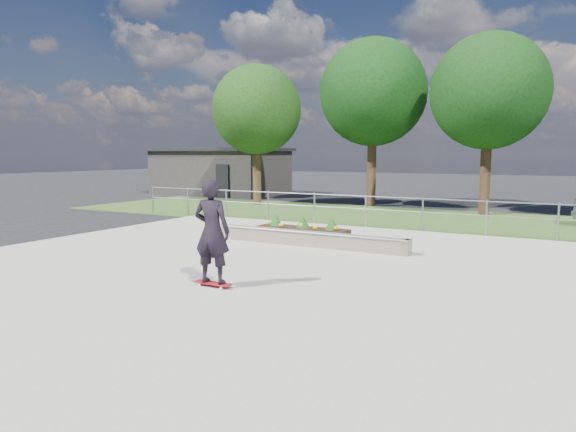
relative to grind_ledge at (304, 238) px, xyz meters
name	(u,v)px	position (x,y,z in m)	size (l,w,h in m)	color
ground	(248,271)	(0.20, -3.19, -0.26)	(120.00, 120.00, 0.00)	black
grass_verge	(395,218)	(0.20, 7.81, -0.25)	(30.00, 8.00, 0.02)	#345120
concrete_slab	(248,270)	(0.20, -3.19, -0.23)	(15.00, 15.00, 0.06)	#A6A193
fence	(366,207)	(0.20, 4.31, 0.51)	(20.06, 0.06, 1.20)	#96999E
building	(221,171)	(-13.79, 14.81, 1.25)	(8.40, 5.40, 3.00)	#292725
tree_far_left	(256,110)	(-7.80, 9.81, 4.59)	(4.55, 4.55, 7.15)	#352515
tree_mid_left	(373,93)	(-2.30, 11.81, 5.34)	(5.25, 5.25, 8.25)	#301C13
tree_mid_right	(489,92)	(3.20, 10.81, 4.97)	(4.90, 4.90, 7.70)	black
grind_ledge	(304,238)	(0.00, 0.00, 0.00)	(6.00, 0.44, 0.43)	#6C614F
planter_bed	(300,230)	(-0.89, 1.43, -0.02)	(3.00, 1.20, 0.61)	black
skateboarder	(212,232)	(0.50, -4.88, 0.88)	(0.80, 0.58, 2.10)	white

